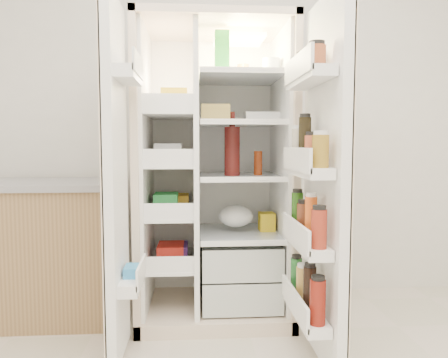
{
  "coord_description": "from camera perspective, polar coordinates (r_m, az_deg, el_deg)",
  "views": [
    {
      "loc": [
        -0.31,
        -1.01,
        1.07
      ],
      "look_at": [
        -0.15,
        1.25,
        0.89
      ],
      "focal_mm": 34.0,
      "sensor_mm": 36.0,
      "label": 1
    }
  ],
  "objects": [
    {
      "name": "wall_back",
      "position": [
        3.04,
        1.84,
        9.85
      ],
      "size": [
        4.0,
        0.02,
        2.7
      ],
      "primitive_type": "cube",
      "color": "silver",
      "rests_on": "floor"
    },
    {
      "name": "refrigerator",
      "position": [
        2.69,
        -1.03,
        -2.36
      ],
      "size": [
        0.92,
        0.7,
        1.8
      ],
      "color": "beige",
      "rests_on": "floor"
    },
    {
      "name": "freezer_door",
      "position": [
        2.11,
        -14.29,
        -0.46
      ],
      "size": [
        0.15,
        0.4,
        1.72
      ],
      "color": "white",
      "rests_on": "floor"
    },
    {
      "name": "fridge_door",
      "position": [
        2.07,
        12.93,
        -0.99
      ],
      "size": [
        0.17,
        0.58,
        1.72
      ],
      "color": "white",
      "rests_on": "floor"
    },
    {
      "name": "kitchen_counter",
      "position": [
        2.94,
        -25.36,
        -8.51
      ],
      "size": [
        1.17,
        0.62,
        0.85
      ],
      "color": "#94744A",
      "rests_on": "floor"
    }
  ]
}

